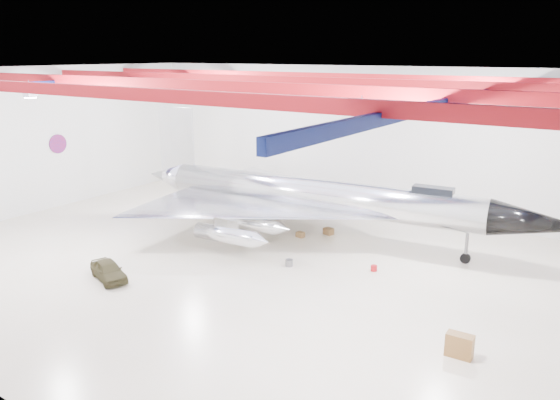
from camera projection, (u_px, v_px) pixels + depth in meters
The scene contains 15 objects.
floor at pixel (244, 264), 31.87m from camera, with size 40.00×40.00×0.00m, color beige.
wall_back at pixel (361, 138), 42.44m from camera, with size 40.00×40.00×0.00m, color silver.
wall_left at pixel (33, 141), 41.22m from camera, with size 30.00×30.00×0.00m, color silver.
ceiling at pixel (241, 71), 29.00m from camera, with size 40.00×40.00×0.00m, color #0A0F38.
ceiling_structure at pixel (241, 84), 29.17m from camera, with size 39.50×29.50×1.08m.
wall_roundel at pixel (58, 144), 42.92m from camera, with size 1.50×1.50×0.10m, color #B21414.
jet_aircraft at pixel (315, 199), 35.62m from camera, with size 29.91×18.83×8.16m.
jeep at pixel (109, 270), 29.54m from camera, with size 1.26×3.12×1.06m, color #3B361D.
desk at pixel (459, 346), 22.04m from camera, with size 1.08×0.54×0.99m, color brown.
toolbox_red at pixel (271, 212), 41.78m from camera, with size 0.39×0.31×0.27m, color #A91016.
engine_drum at pixel (289, 263), 31.51m from camera, with size 0.44×0.44×0.39m, color #59595B.
parts_bin at pixel (328, 231), 37.02m from camera, with size 0.62×0.50×0.44m, color olive.
crate_small at pixel (263, 216), 40.71m from camera, with size 0.40×0.32×0.28m, color #59595B.
tool_chest at pixel (374, 268), 30.81m from camera, with size 0.37×0.37×0.33m, color #A91016.
oil_barrel at pixel (300, 235), 36.47m from camera, with size 0.51×0.41×0.36m, color olive.
Camera 1 is at (18.38, -23.53, 11.94)m, focal length 35.00 mm.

